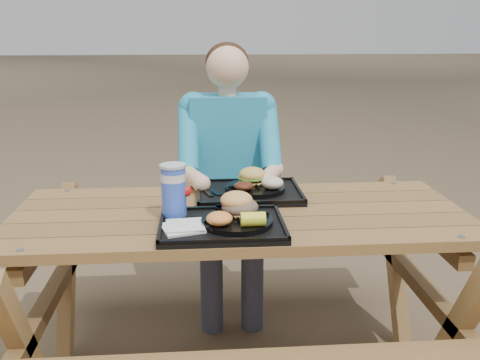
{
  "coord_description": "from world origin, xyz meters",
  "views": [
    {
      "loc": [
        -0.16,
        -2.01,
        1.45
      ],
      "look_at": [
        0.0,
        0.0,
        0.88
      ],
      "focal_mm": 40.0,
      "sensor_mm": 36.0,
      "label": 1
    }
  ],
  "objects": [
    {
      "name": "condiment_mustard",
      "position": [
        -0.02,
        -0.06,
        0.79
      ],
      "size": [
        0.05,
        0.05,
        0.03
      ],
      "primitive_type": "cylinder",
      "color": "gold",
      "rests_on": "tray_near"
    },
    {
      "name": "plate_far",
      "position": [
        0.08,
        0.22,
        0.78
      ],
      "size": [
        0.26,
        0.26,
        0.02
      ],
      "primitive_type": "cylinder",
      "color": "black",
      "rests_on": "tray_far"
    },
    {
      "name": "picnic_table",
      "position": [
        0.0,
        0.0,
        0.38
      ],
      "size": [
        1.8,
        1.49,
        0.75
      ],
      "primitive_type": null,
      "color": "#999999",
      "rests_on": "ground"
    },
    {
      "name": "mac_cheese",
      "position": [
        -0.09,
        -0.25,
        0.81
      ],
      "size": [
        0.09,
        0.09,
        0.05
      ],
      "primitive_type": "ellipsoid",
      "color": "#FF9A43",
      "rests_on": "plate_near"
    },
    {
      "name": "burger",
      "position": [
        0.08,
        0.26,
        0.84
      ],
      "size": [
        0.12,
        0.12,
        0.11
      ],
      "primitive_type": null,
      "color": "gold",
      "rests_on": "plate_far"
    },
    {
      "name": "napkin_stack",
      "position": [
        -0.22,
        -0.23,
        0.78
      ],
      "size": [
        0.17,
        0.17,
        0.02
      ],
      "primitive_type": "cube",
      "rotation": [
        0.0,
        0.0,
        0.29
      ],
      "color": "silver",
      "rests_on": "tray_near"
    },
    {
      "name": "plate_near",
      "position": [
        -0.03,
        -0.19,
        0.78
      ],
      "size": [
        0.26,
        0.26,
        0.02
      ],
      "primitive_type": "cylinder",
      "color": "black",
      "rests_on": "tray_near"
    },
    {
      "name": "diner",
      "position": [
        -0.01,
        0.67,
        0.64
      ],
      "size": [
        0.48,
        0.84,
        1.28
      ],
      "primitive_type": null,
      "color": "teal",
      "rests_on": "ground"
    },
    {
      "name": "tray_far",
      "position": [
        0.05,
        0.21,
        0.76
      ],
      "size": [
        0.45,
        0.35,
        0.02
      ],
      "primitive_type": "cube",
      "color": "black",
      "rests_on": "picnic_table"
    },
    {
      "name": "corn_cob",
      "position": [
        0.02,
        -0.27,
        0.82
      ],
      "size": [
        0.09,
        0.09,
        0.05
      ],
      "primitive_type": null,
      "rotation": [
        0.0,
        0.0,
        0.01
      ],
      "color": "#FFFA35",
      "rests_on": "plate_near"
    },
    {
      "name": "cutlery_far",
      "position": [
        -0.11,
        0.22,
        0.77
      ],
      "size": [
        0.1,
        0.16,
        0.01
      ],
      "primitive_type": "cube",
      "rotation": [
        0.0,
        0.0,
        0.46
      ],
      "color": "black",
      "rests_on": "tray_far"
    },
    {
      "name": "sandwich",
      "position": [
        -0.01,
        -0.14,
        0.86
      ],
      "size": [
        0.13,
        0.13,
        0.13
      ],
      "primitive_type": null,
      "color": "#EBA652",
      "rests_on": "plate_near"
    },
    {
      "name": "potato_salad",
      "position": [
        0.15,
        0.17,
        0.82
      ],
      "size": [
        0.09,
        0.09,
        0.05
      ],
      "primitive_type": "ellipsoid",
      "color": "beige",
      "rests_on": "plate_far"
    },
    {
      "name": "tray_near",
      "position": [
        -0.08,
        -0.19,
        0.76
      ],
      "size": [
        0.45,
        0.35,
        0.02
      ],
      "primitive_type": "cube",
      "color": "black",
      "rests_on": "picnic_table"
    },
    {
      "name": "soda_cup",
      "position": [
        -0.26,
        -0.08,
        0.86
      ],
      "size": [
        0.09,
        0.09,
        0.19
      ],
      "primitive_type": "cylinder",
      "color": "blue",
      "rests_on": "tray_near"
    },
    {
      "name": "baked_beans",
      "position": [
        0.03,
        0.15,
        0.81
      ],
      "size": [
        0.08,
        0.08,
        0.04
      ],
      "primitive_type": "ellipsoid",
      "color": "#4F220F",
      "rests_on": "plate_far"
    },
    {
      "name": "condiment_bbq",
      "position": [
        -0.08,
        -0.07,
        0.78
      ],
      "size": [
        0.05,
        0.05,
        0.03
      ],
      "primitive_type": "cylinder",
      "color": "#310805",
      "rests_on": "tray_near"
    }
  ]
}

